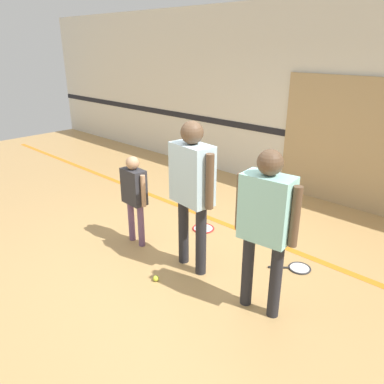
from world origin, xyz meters
name	(u,v)px	position (x,y,z in m)	size (l,w,h in m)	color
ground_plane	(180,263)	(0.00, 0.00, 0.00)	(16.00, 16.00, 0.00)	tan
wall_back	(315,103)	(0.00, 3.17, 1.60)	(16.00, 0.07, 3.20)	silver
wall_panel	(375,149)	(1.06, 3.11, 1.03)	(3.03, 0.05, 2.06)	tan
floor_stripe	(239,229)	(0.00, 1.21, 0.00)	(14.40, 0.10, 0.01)	orange
person_instructor	(192,182)	(0.17, 0.04, 1.09)	(0.66, 0.33, 1.76)	#232328
person_student_left	(134,191)	(-0.78, -0.04, 0.75)	(0.46, 0.20, 1.21)	#6B4C70
person_student_right	(266,217)	(1.19, -0.06, 1.03)	(0.63, 0.30, 1.66)	#232328
racket_spare_on_floor	(203,228)	(-0.41, 0.88, 0.01)	(0.54, 0.49, 0.03)	red
racket_second_spare	(298,268)	(1.12, 0.87, 0.01)	(0.48, 0.44, 0.03)	#28282D
tennis_ball_near_instructor	(156,278)	(0.07, -0.46, 0.03)	(0.07, 0.07, 0.07)	#CCE038
tennis_ball_by_spare_racket	(182,223)	(-0.69, 0.74, 0.03)	(0.07, 0.07, 0.07)	#CCE038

